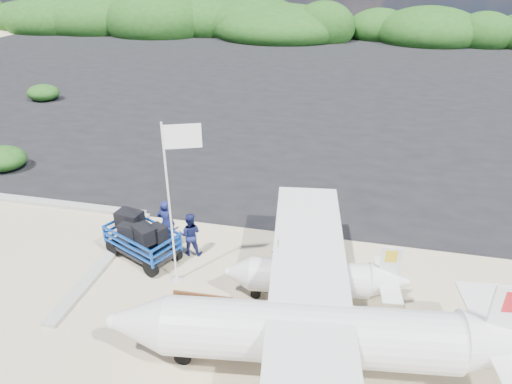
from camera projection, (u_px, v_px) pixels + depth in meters
ground at (206, 307)px, 15.01m from camera, size 160.00×160.00×0.00m
asphalt_apron at (311, 83)px, 40.94m from camera, size 90.00×50.00×0.04m
lagoon at (2, 247)px, 18.04m from camera, size 9.00×7.00×0.40m
vegetation_band at (332, 38)px, 62.56m from camera, size 124.00×8.00×4.40m
baggage_cart at (145, 257)px, 17.44m from camera, size 3.43×2.80×1.49m
flagpole at (177, 280)px, 16.24m from camera, size 1.27×0.88×5.88m
signboard at (206, 334)px, 13.93m from camera, size 1.92×0.24×1.58m
crew_a at (166, 223)px, 17.76m from camera, size 0.75×0.52×1.98m
crew_b at (190, 234)px, 17.26m from camera, size 0.94×0.79×1.75m
crew_c at (292, 259)px, 15.93m from camera, size 1.07×0.69×1.70m
aircraft_small at (230, 79)px, 42.32m from camera, size 6.83×6.83×2.23m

